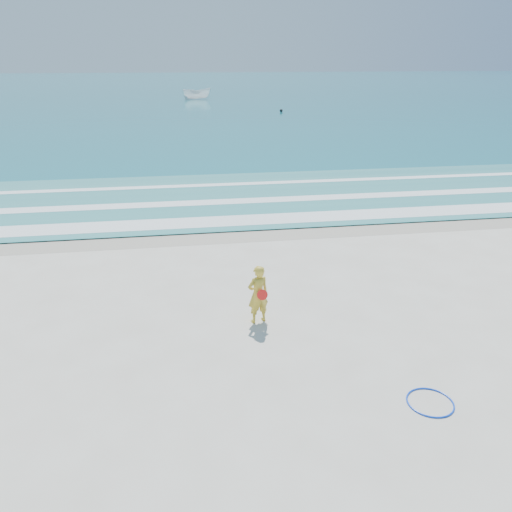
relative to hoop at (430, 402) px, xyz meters
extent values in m
plane|color=silver|center=(-3.04, 1.73, -0.02)|extent=(400.00, 400.00, 0.00)
cube|color=#B2A893|center=(-3.04, 10.73, -0.01)|extent=(400.00, 2.40, 0.00)
cube|color=#19727F|center=(-3.04, 106.73, 0.00)|extent=(400.00, 190.00, 0.04)
cube|color=#59B7AD|center=(-3.04, 15.73, 0.03)|extent=(400.00, 10.00, 0.01)
cube|color=white|center=(-3.04, 12.03, 0.04)|extent=(400.00, 1.40, 0.01)
cube|color=white|center=(-3.04, 14.93, 0.04)|extent=(400.00, 0.90, 0.01)
cube|color=white|center=(-3.04, 18.23, 0.04)|extent=(400.00, 0.60, 0.01)
torus|color=blue|center=(0.00, 0.00, 0.00)|extent=(1.20, 1.20, 0.03)
imported|color=white|center=(-1.16, 72.96, 0.86)|extent=(4.36, 1.76, 1.67)
sphere|color=black|center=(7.89, 52.94, 0.20)|extent=(0.36, 0.36, 0.36)
imported|color=gold|center=(-2.83, 3.73, 0.76)|extent=(0.65, 0.52, 1.55)
cylinder|color=#FC1916|center=(-2.75, 3.55, 0.82)|extent=(0.27, 0.08, 0.27)
camera|label=1|loc=(-4.63, -7.38, 6.34)|focal=35.00mm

